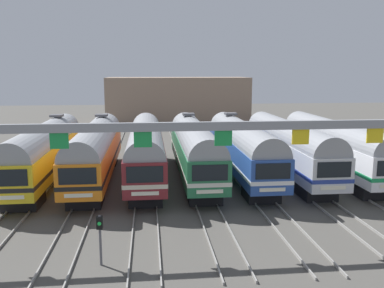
% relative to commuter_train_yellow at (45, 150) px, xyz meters
% --- Properties ---
extents(ground_plane, '(160.00, 160.00, 0.00)m').
position_rel_commuter_train_yellow_xyz_m(ground_plane, '(12.21, 0.00, -2.69)').
color(ground_plane, '#4C4944').
extents(track_bed, '(25.92, 70.00, 0.15)m').
position_rel_commuter_train_yellow_xyz_m(track_bed, '(12.21, 17.00, -2.61)').
color(track_bed, gray).
rests_on(track_bed, ground).
extents(commuter_train_yellow, '(2.88, 18.06, 5.05)m').
position_rel_commuter_train_yellow_xyz_m(commuter_train_yellow, '(0.00, 0.00, 0.00)').
color(commuter_train_yellow, gold).
rests_on(commuter_train_yellow, ground).
extents(commuter_train_orange, '(2.88, 18.06, 5.05)m').
position_rel_commuter_train_yellow_xyz_m(commuter_train_orange, '(4.07, 0.00, 0.00)').
color(commuter_train_orange, orange).
rests_on(commuter_train_orange, ground).
extents(commuter_train_maroon, '(2.88, 18.06, 4.77)m').
position_rel_commuter_train_yellow_xyz_m(commuter_train_maroon, '(8.14, -0.00, -0.00)').
color(commuter_train_maroon, maroon).
rests_on(commuter_train_maroon, ground).
extents(commuter_train_green, '(2.88, 18.06, 5.05)m').
position_rel_commuter_train_yellow_xyz_m(commuter_train_green, '(12.21, 0.00, 0.00)').
color(commuter_train_green, '#236B42').
rests_on(commuter_train_green, ground).
extents(commuter_train_blue, '(2.88, 18.06, 5.05)m').
position_rel_commuter_train_yellow_xyz_m(commuter_train_blue, '(16.28, 0.00, 0.00)').
color(commuter_train_blue, '#284C9E').
rests_on(commuter_train_blue, ground).
extents(commuter_train_silver, '(2.88, 18.06, 4.77)m').
position_rel_commuter_train_yellow_xyz_m(commuter_train_silver, '(20.35, -0.00, -0.00)').
color(commuter_train_silver, silver).
rests_on(commuter_train_silver, ground).
extents(commuter_train_white, '(2.88, 18.06, 4.77)m').
position_rel_commuter_train_yellow_xyz_m(commuter_train_white, '(24.42, -0.00, -0.00)').
color(commuter_train_white, white).
rests_on(commuter_train_white, ground).
extents(catenary_gantry, '(29.66, 0.44, 6.97)m').
position_rel_commuter_train_yellow_xyz_m(catenary_gantry, '(12.21, -13.50, 2.74)').
color(catenary_gantry, gray).
rests_on(catenary_gantry, ground).
extents(yard_signal_mast, '(0.28, 0.35, 2.44)m').
position_rel_commuter_train_yellow_xyz_m(yard_signal_mast, '(6.10, -15.51, -0.97)').
color(yard_signal_mast, '#59595E').
rests_on(yard_signal_mast, ground).
extents(maintenance_building, '(25.17, 10.00, 7.89)m').
position_rel_commuter_train_yellow_xyz_m(maintenance_building, '(13.69, 41.57, 1.26)').
color(maintenance_building, gray).
rests_on(maintenance_building, ground).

